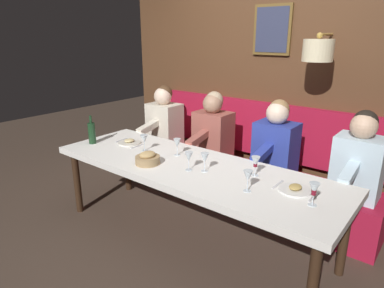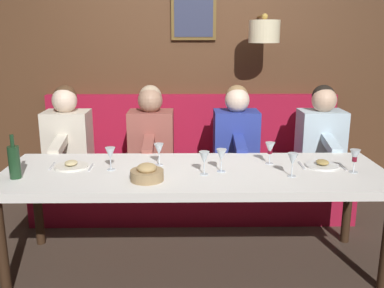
{
  "view_description": "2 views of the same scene",
  "coord_description": "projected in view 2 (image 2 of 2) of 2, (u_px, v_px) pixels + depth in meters",
  "views": [
    {
      "loc": [
        -2.17,
        -1.75,
        1.84
      ],
      "look_at": [
        0.05,
        0.02,
        0.92
      ],
      "focal_mm": 31.68,
      "sensor_mm": 36.0,
      "label": 1
    },
    {
      "loc": [
        -2.88,
        0.06,
        1.67
      ],
      "look_at": [
        0.05,
        0.02,
        0.92
      ],
      "focal_mm": 39.92,
      "sensor_mm": 36.0,
      "label": 2
    }
  ],
  "objects": [
    {
      "name": "wine_glass_1",
      "position": [
        355.0,
        156.0,
        2.95
      ],
      "size": [
        0.07,
        0.07,
        0.16
      ],
      "color": "silver",
      "rests_on": "dining_table"
    },
    {
      "name": "wine_glass_3",
      "position": [
        221.0,
        156.0,
        2.96
      ],
      "size": [
        0.07,
        0.07,
        0.16
      ],
      "color": "silver",
      "rests_on": "dining_table"
    },
    {
      "name": "back_wall_panel",
      "position": [
        192.0,
        66.0,
        4.28
      ],
      "size": [
        0.59,
        4.12,
        2.9
      ],
      "color": "#51331E",
      "rests_on": "ground_plane"
    },
    {
      "name": "wine_glass_4",
      "position": [
        110.0,
        154.0,
        3.0
      ],
      "size": [
        0.07,
        0.07,
        0.16
      ],
      "color": "silver",
      "rests_on": "dining_table"
    },
    {
      "name": "dining_table",
      "position": [
        194.0,
        178.0,
        3.04
      ],
      "size": [
        0.9,
        2.72,
        0.74
      ],
      "color": "white",
      "rests_on": "ground_plane"
    },
    {
      "name": "wine_glass_5",
      "position": [
        159.0,
        150.0,
        3.11
      ],
      "size": [
        0.07,
        0.07,
        0.16
      ],
      "color": "silver",
      "rests_on": "dining_table"
    },
    {
      "name": "place_setting_1",
      "position": [
        71.0,
        165.0,
        3.09
      ],
      "size": [
        0.24,
        0.32,
        0.05
      ],
      "color": "silver",
      "rests_on": "dining_table"
    },
    {
      "name": "place_setting_0",
      "position": [
        322.0,
        165.0,
        3.1
      ],
      "size": [
        0.24,
        0.31,
        0.05
      ],
      "color": "silver",
      "rests_on": "dining_table"
    },
    {
      "name": "diner_nearest",
      "position": [
        321.0,
        132.0,
        3.87
      ],
      "size": [
        0.6,
        0.4,
        0.79
      ],
      "color": "silver",
      "rests_on": "banquette_bench"
    },
    {
      "name": "diner_far",
      "position": [
        67.0,
        133.0,
        3.84
      ],
      "size": [
        0.6,
        0.4,
        0.79
      ],
      "color": "beige",
      "rests_on": "banquette_bench"
    },
    {
      "name": "banquette_bench",
      "position": [
        192.0,
        193.0,
        4.01
      ],
      "size": [
        0.52,
        2.92,
        0.45
      ],
      "primitive_type": "cube",
      "color": "maroon",
      "rests_on": "ground_plane"
    },
    {
      "name": "ground_plane",
      "position": [
        194.0,
        264.0,
        3.21
      ],
      "size": [
        12.0,
        12.0,
        0.0
      ],
      "primitive_type": "plane",
      "color": "#423328"
    },
    {
      "name": "diner_middle",
      "position": [
        151.0,
        132.0,
        3.85
      ],
      "size": [
        0.6,
        0.4,
        0.79
      ],
      "color": "#934C42",
      "rests_on": "banquette_bench"
    },
    {
      "name": "wine_glass_0",
      "position": [
        293.0,
        160.0,
        2.86
      ],
      "size": [
        0.07,
        0.07,
        0.16
      ],
      "color": "silver",
      "rests_on": "dining_table"
    },
    {
      "name": "wine_bottle",
      "position": [
        14.0,
        161.0,
        2.83
      ],
      "size": [
        0.08,
        0.08,
        0.3
      ],
      "color": "#19381E",
      "rests_on": "dining_table"
    },
    {
      "name": "bread_bowl",
      "position": [
        147.0,
        173.0,
        2.8
      ],
      "size": [
        0.22,
        0.22,
        0.12
      ],
      "color": "#9E7F56",
      "rests_on": "dining_table"
    },
    {
      "name": "diner_near",
      "position": [
        236.0,
        132.0,
        3.86
      ],
      "size": [
        0.6,
        0.4,
        0.79
      ],
      "color": "#283893",
      "rests_on": "banquette_bench"
    },
    {
      "name": "wine_glass_6",
      "position": [
        270.0,
        149.0,
        3.15
      ],
      "size": [
        0.07,
        0.07,
        0.16
      ],
      "color": "silver",
      "rests_on": "dining_table"
    },
    {
      "name": "wine_glass_2",
      "position": [
        204.0,
        158.0,
        2.9
      ],
      "size": [
        0.07,
        0.07,
        0.16
      ],
      "color": "silver",
      "rests_on": "dining_table"
    }
  ]
}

